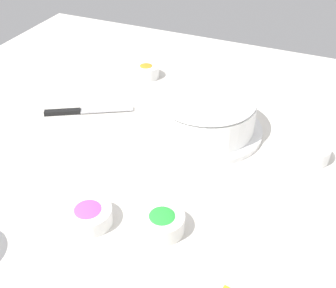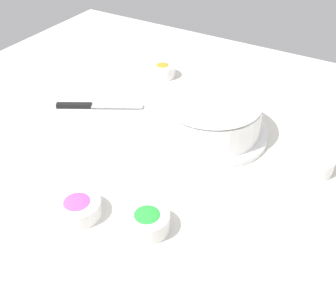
{
  "view_description": "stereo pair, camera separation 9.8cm",
  "coord_description": "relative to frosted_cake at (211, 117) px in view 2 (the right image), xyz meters",
  "views": [
    {
      "loc": [
        0.65,
        0.34,
        0.62
      ],
      "look_at": [
        -0.07,
        0.02,
        0.04
      ],
      "focal_mm": 45.74,
      "sensor_mm": 36.0,
      "label": 1
    },
    {
      "loc": [
        0.61,
        0.42,
        0.62
      ],
      "look_at": [
        -0.07,
        0.02,
        0.04
      ],
      "focal_mm": 45.74,
      "sensor_mm": 36.0,
      "label": 2
    }
  ],
  "objects": [
    {
      "name": "ground_plane",
      "position": [
        0.2,
        -0.07,
        -0.05
      ],
      "size": [
        1.54,
        1.54,
        0.0
      ],
      "primitive_type": "plane",
      "color": "silver"
    },
    {
      "name": "paper_napkin",
      "position": [
        0.29,
        0.29,
        -0.05
      ],
      "size": [
        0.19,
        0.19,
        0.01
      ],
      "primitive_type": "cube",
      "rotation": [
        0.0,
        0.0,
        0.35
      ],
      "color": "white",
      "rests_on": "ground_plane"
    },
    {
      "name": "sprinkle_bowl_green",
      "position": [
        0.34,
        0.03,
        -0.03
      ],
      "size": [
        0.09,
        0.09,
        0.04
      ],
      "color": "white",
      "rests_on": "ground_plane"
    },
    {
      "name": "sprinkle_bowl_blue",
      "position": [
        0.01,
        0.26,
        -0.03
      ],
      "size": [
        0.09,
        0.09,
        0.04
      ],
      "color": "white",
      "rests_on": "ground_plane"
    },
    {
      "name": "frosted_cake",
      "position": [
        0.0,
        0.0,
        0.0
      ],
      "size": [
        0.28,
        0.28,
        0.11
      ],
      "color": "white",
      "rests_on": "ground_plane"
    },
    {
      "name": "sprinkle_bowl_rainbow",
      "position": [
        0.38,
        -0.1,
        -0.03
      ],
      "size": [
        0.09,
        0.09,
        0.04
      ],
      "color": "white",
      "rests_on": "ground_plane"
    },
    {
      "name": "spreading_knife",
      "position": [
        0.05,
        -0.34,
        -0.04
      ],
      "size": [
        0.13,
        0.21,
        0.01
      ],
      "color": "silver",
      "rests_on": "ground_plane"
    },
    {
      "name": "sprinkle_bowl_orange",
      "position": [
        -0.21,
        -0.26,
        -0.03
      ],
      "size": [
        0.08,
        0.08,
        0.04
      ],
      "color": "white",
      "rests_on": "ground_plane"
    }
  ]
}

